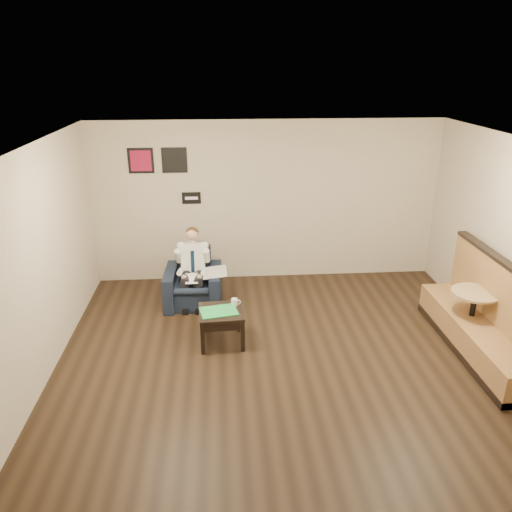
{
  "coord_description": "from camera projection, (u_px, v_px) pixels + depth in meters",
  "views": [
    {
      "loc": [
        -0.81,
        -5.37,
        3.7
      ],
      "look_at": [
        -0.32,
        1.2,
        1.11
      ],
      "focal_mm": 35.0,
      "sensor_mm": 36.0,
      "label": 1
    }
  ],
  "objects": [
    {
      "name": "art_print_right",
      "position": [
        174.0,
        160.0,
        8.27
      ],
      "size": [
        0.42,
        0.03,
        0.42
      ],
      "primitive_type": "cube",
      "color": "black",
      "rests_on": "wall_back"
    },
    {
      "name": "green_folder",
      "position": [
        219.0,
        311.0,
        6.82
      ],
      "size": [
        0.55,
        0.44,
        0.01
      ],
      "primitive_type": "cube",
      "rotation": [
        0.0,
        0.0,
        0.2
      ],
      "color": "green",
      "rests_on": "side_table"
    },
    {
      "name": "banquette",
      "position": [
        481.0,
        309.0,
        6.59
      ],
      "size": [
        0.59,
        2.49,
        1.27
      ],
      "primitive_type": "cube",
      "color": "olive",
      "rests_on": "ground"
    },
    {
      "name": "ceiling",
      "position": [
        294.0,
        150.0,
        5.37
      ],
      "size": [
        6.0,
        6.0,
        0.02
      ],
      "primitive_type": "cube",
      "color": "white",
      "rests_on": "wall_back"
    },
    {
      "name": "coffee_mug",
      "position": [
        234.0,
        302.0,
        6.97
      ],
      "size": [
        0.09,
        0.09,
        0.1
      ],
      "primitive_type": "cylinder",
      "rotation": [
        0.0,
        0.0,
        0.06
      ],
      "color": "white",
      "rests_on": "side_table"
    },
    {
      "name": "wall_left",
      "position": [
        30.0,
        277.0,
        5.67
      ],
      "size": [
        0.02,
        6.0,
        2.8
      ],
      "primitive_type": "cube",
      "color": "beige",
      "rests_on": "ground"
    },
    {
      "name": "art_print_left",
      "position": [
        141.0,
        161.0,
        8.23
      ],
      "size": [
        0.42,
        0.03,
        0.42
      ],
      "primitive_type": "cube",
      "color": "maroon",
      "rests_on": "wall_back"
    },
    {
      "name": "seating_sign",
      "position": [
        191.0,
        198.0,
        8.52
      ],
      "size": [
        0.32,
        0.02,
        0.2
      ],
      "primitive_type": "cube",
      "color": "black",
      "rests_on": "wall_back"
    },
    {
      "name": "seated_man",
      "position": [
        192.0,
        273.0,
        7.83
      ],
      "size": [
        0.59,
        0.86,
        1.17
      ],
      "primitive_type": null,
      "rotation": [
        0.0,
        0.0,
        -0.03
      ],
      "color": "silver",
      "rests_on": "armchair"
    },
    {
      "name": "smartphone",
      "position": [
        224.0,
        304.0,
        7.01
      ],
      "size": [
        0.16,
        0.09,
        0.01
      ],
      "primitive_type": "cube",
      "rotation": [
        0.0,
        0.0,
        -0.12
      ],
      "color": "black",
      "rests_on": "side_table"
    },
    {
      "name": "armchair",
      "position": [
        193.0,
        279.0,
        7.99
      ],
      "size": [
        0.92,
        0.92,
        0.86
      ],
      "primitive_type": "cube",
      "rotation": [
        0.0,
        0.0,
        -0.03
      ],
      "color": "black",
      "rests_on": "ground"
    },
    {
      "name": "newspaper",
      "position": [
        215.0,
        272.0,
        7.86
      ],
      "size": [
        0.38,
        0.47,
        0.01
      ],
      "primitive_type": "cube",
      "rotation": [
        0.0,
        0.0,
        0.02
      ],
      "color": "silver",
      "rests_on": "armchair"
    },
    {
      "name": "wall_front",
      "position": [
        357.0,
        458.0,
        3.1
      ],
      "size": [
        6.0,
        0.02,
        2.8
      ],
      "primitive_type": "cube",
      "color": "beige",
      "rests_on": "ground"
    },
    {
      "name": "lap_papers",
      "position": [
        192.0,
        279.0,
        7.77
      ],
      "size": [
        0.21,
        0.29,
        0.01
      ],
      "primitive_type": "cube",
      "rotation": [
        0.0,
        0.0,
        0.04
      ],
      "color": "white",
      "rests_on": "seated_man"
    },
    {
      "name": "side_table",
      "position": [
        221.0,
        326.0,
        6.93
      ],
      "size": [
        0.64,
        0.64,
        0.49
      ],
      "primitive_type": "cube",
      "rotation": [
        0.0,
        0.0,
        0.06
      ],
      "color": "black",
      "rests_on": "ground"
    },
    {
      "name": "ground",
      "position": [
        288.0,
        370.0,
        6.39
      ],
      "size": [
        6.0,
        6.0,
        0.0
      ],
      "primitive_type": "plane",
      "color": "black",
      "rests_on": "ground"
    },
    {
      "name": "wall_back",
      "position": [
        267.0,
        202.0,
        8.66
      ],
      "size": [
        6.0,
        0.02,
        2.8
      ],
      "primitive_type": "cube",
      "color": "beige",
      "rests_on": "ground"
    },
    {
      "name": "cafe_table",
      "position": [
        471.0,
        318.0,
        6.87
      ],
      "size": [
        0.78,
        0.78,
        0.78
      ],
      "primitive_type": "cylinder",
      "rotation": [
        0.0,
        0.0,
        0.27
      ],
      "color": "tan",
      "rests_on": "ground"
    }
  ]
}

